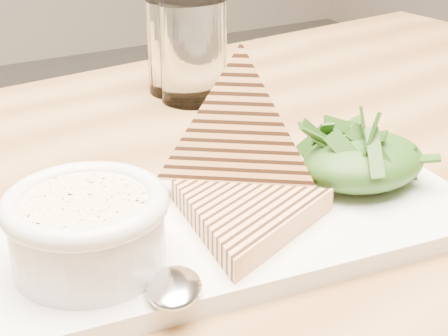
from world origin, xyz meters
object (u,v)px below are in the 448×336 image
soup_bowl (88,239)px  glass_far (193,51)px  table_top (286,211)px  platter (237,227)px  glass_near (178,47)px

soup_bowl → glass_far: size_ratio=0.87×
table_top → platter: size_ratio=3.32×
platter → table_top: bearing=29.4°
table_top → soup_bowl: (-0.20, -0.05, 0.06)m
platter → soup_bowl: soup_bowl is taller
soup_bowl → glass_near: bearing=55.3°
glass_far → platter: bearing=-111.4°
glass_near → table_top: bearing=-97.4°
table_top → glass_near: size_ratio=11.33×
table_top → glass_near: (0.04, 0.29, 0.08)m
table_top → glass_near: glass_near is taller
glass_far → soup_bowl: bearing=-128.0°
table_top → soup_bowl: soup_bowl is taller
glass_near → glass_far: 0.04m
glass_near → glass_far: bearing=-86.7°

